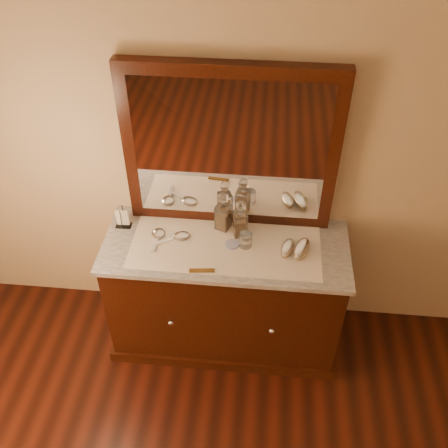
{
  "coord_description": "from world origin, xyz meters",
  "views": [
    {
      "loc": [
        0.2,
        -0.15,
        2.87
      ],
      "look_at": [
        0.0,
        1.85,
        1.1
      ],
      "focal_mm": 40.23,
      "sensor_mm": 36.0,
      "label": 1
    }
  ],
  "objects_px": {
    "dresser_cabinet": "(226,295)",
    "brush_near": "(287,248)",
    "mirror_frame": "(230,149)",
    "pin_dish": "(232,244)",
    "hand_mirror_inner": "(178,237)",
    "comb": "(202,271)",
    "decanter_right": "(240,222)",
    "napkin_rack": "(123,219)",
    "decanter_left": "(223,215)",
    "brush_far": "(302,249)",
    "hand_mirror_outer": "(158,236)"
  },
  "relations": [
    {
      "from": "dresser_cabinet",
      "to": "comb",
      "type": "xyz_separation_m",
      "value": [
        -0.11,
        -0.22,
        0.45
      ]
    },
    {
      "from": "dresser_cabinet",
      "to": "mirror_frame",
      "type": "height_order",
      "value": "mirror_frame"
    },
    {
      "from": "pin_dish",
      "to": "brush_near",
      "type": "height_order",
      "value": "brush_near"
    },
    {
      "from": "napkin_rack",
      "to": "dresser_cabinet",
      "type": "bearing_deg",
      "value": -9.62
    },
    {
      "from": "brush_near",
      "to": "hand_mirror_outer",
      "type": "distance_m",
      "value": 0.77
    },
    {
      "from": "decanter_left",
      "to": "hand_mirror_outer",
      "type": "height_order",
      "value": "decanter_left"
    },
    {
      "from": "decanter_left",
      "to": "brush_far",
      "type": "distance_m",
      "value": 0.5
    },
    {
      "from": "dresser_cabinet",
      "to": "pin_dish",
      "type": "distance_m",
      "value": 0.45
    },
    {
      "from": "napkin_rack",
      "to": "decanter_right",
      "type": "relative_size",
      "value": 0.55
    },
    {
      "from": "mirror_frame",
      "to": "comb",
      "type": "xyz_separation_m",
      "value": [
        -0.11,
        -0.47,
        -0.49
      ]
    },
    {
      "from": "comb",
      "to": "brush_far",
      "type": "xyz_separation_m",
      "value": [
        0.55,
        0.2,
        0.02
      ]
    },
    {
      "from": "decanter_left",
      "to": "decanter_right",
      "type": "bearing_deg",
      "value": -26.08
    },
    {
      "from": "dresser_cabinet",
      "to": "brush_far",
      "type": "distance_m",
      "value": 0.64
    },
    {
      "from": "pin_dish",
      "to": "comb",
      "type": "bearing_deg",
      "value": -123.56
    },
    {
      "from": "mirror_frame",
      "to": "hand_mirror_inner",
      "type": "bearing_deg",
      "value": -142.58
    },
    {
      "from": "comb",
      "to": "brush_far",
      "type": "height_order",
      "value": "brush_far"
    },
    {
      "from": "mirror_frame",
      "to": "brush_far",
      "type": "height_order",
      "value": "mirror_frame"
    },
    {
      "from": "dresser_cabinet",
      "to": "decanter_left",
      "type": "xyz_separation_m",
      "value": [
        -0.03,
        0.15,
        0.54
      ]
    },
    {
      "from": "brush_near",
      "to": "brush_far",
      "type": "distance_m",
      "value": 0.08
    },
    {
      "from": "pin_dish",
      "to": "dresser_cabinet",
      "type": "bearing_deg",
      "value": 176.79
    },
    {
      "from": "dresser_cabinet",
      "to": "pin_dish",
      "type": "bearing_deg",
      "value": -3.21
    },
    {
      "from": "mirror_frame",
      "to": "pin_dish",
      "type": "bearing_deg",
      "value": -81.43
    },
    {
      "from": "pin_dish",
      "to": "decanter_left",
      "type": "xyz_separation_m",
      "value": [
        -0.07,
        0.15,
        0.09
      ]
    },
    {
      "from": "pin_dish",
      "to": "napkin_rack",
      "type": "xyz_separation_m",
      "value": [
        -0.67,
        0.11,
        0.04
      ]
    },
    {
      "from": "pin_dish",
      "to": "brush_near",
      "type": "xyz_separation_m",
      "value": [
        0.32,
        -0.02,
        0.01
      ]
    },
    {
      "from": "dresser_cabinet",
      "to": "comb",
      "type": "height_order",
      "value": "comb"
    },
    {
      "from": "dresser_cabinet",
      "to": "decanter_left",
      "type": "height_order",
      "value": "decanter_left"
    },
    {
      "from": "pin_dish",
      "to": "decanter_right",
      "type": "xyz_separation_m",
      "value": [
        0.04,
        0.1,
        0.09
      ]
    },
    {
      "from": "decanter_right",
      "to": "pin_dish",
      "type": "bearing_deg",
      "value": -111.02
    },
    {
      "from": "brush_near",
      "to": "hand_mirror_inner",
      "type": "height_order",
      "value": "brush_near"
    },
    {
      "from": "napkin_rack",
      "to": "decanter_right",
      "type": "bearing_deg",
      "value": -0.76
    },
    {
      "from": "mirror_frame",
      "to": "pin_dish",
      "type": "height_order",
      "value": "mirror_frame"
    },
    {
      "from": "brush_far",
      "to": "hand_mirror_inner",
      "type": "bearing_deg",
      "value": 176.36
    },
    {
      "from": "comb",
      "to": "decanter_right",
      "type": "distance_m",
      "value": 0.38
    },
    {
      "from": "brush_far",
      "to": "decanter_left",
      "type": "bearing_deg",
      "value": 160.14
    },
    {
      "from": "napkin_rack",
      "to": "hand_mirror_inner",
      "type": "distance_m",
      "value": 0.36
    },
    {
      "from": "hand_mirror_inner",
      "to": "pin_dish",
      "type": "bearing_deg",
      "value": -5.07
    },
    {
      "from": "hand_mirror_outer",
      "to": "hand_mirror_inner",
      "type": "xyz_separation_m",
      "value": [
        0.12,
        0.0,
        0.0
      ]
    },
    {
      "from": "mirror_frame",
      "to": "brush_near",
      "type": "distance_m",
      "value": 0.65
    },
    {
      "from": "comb",
      "to": "brush_far",
      "type": "relative_size",
      "value": 0.74
    },
    {
      "from": "comb",
      "to": "decanter_right",
      "type": "height_order",
      "value": "decanter_right"
    },
    {
      "from": "napkin_rack",
      "to": "pin_dish",
      "type": "bearing_deg",
      "value": -9.27
    },
    {
      "from": "dresser_cabinet",
      "to": "pin_dish",
      "type": "xyz_separation_m",
      "value": [
        0.04,
        -0.0,
        0.45
      ]
    },
    {
      "from": "mirror_frame",
      "to": "hand_mirror_outer",
      "type": "xyz_separation_m",
      "value": [
        -0.41,
        -0.22,
        -0.49
      ]
    },
    {
      "from": "decanter_left",
      "to": "hand_mirror_inner",
      "type": "distance_m",
      "value": 0.3
    },
    {
      "from": "napkin_rack",
      "to": "brush_far",
      "type": "xyz_separation_m",
      "value": [
        1.07,
        -0.13,
        -0.03
      ]
    },
    {
      "from": "decanter_right",
      "to": "brush_far",
      "type": "bearing_deg",
      "value": -17.94
    },
    {
      "from": "dresser_cabinet",
      "to": "brush_near",
      "type": "relative_size",
      "value": 8.44
    },
    {
      "from": "mirror_frame",
      "to": "brush_far",
      "type": "relative_size",
      "value": 6.31
    },
    {
      "from": "brush_near",
      "to": "decanter_right",
      "type": "bearing_deg",
      "value": 157.27
    }
  ]
}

